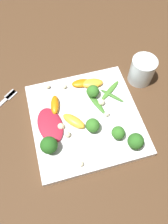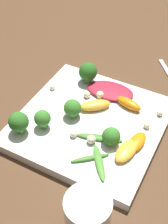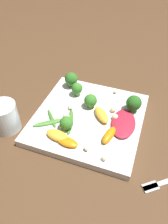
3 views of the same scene
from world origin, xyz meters
name	(u,v)px [view 1 (image 1 of 3)]	position (x,y,z in m)	size (l,w,h in m)	color
ground_plane	(86,121)	(0.00, 0.00, 0.00)	(2.40, 2.40, 0.00)	#4C331E
plate	(86,119)	(0.00, 0.00, 0.01)	(0.30, 0.30, 0.02)	white
drinking_glass	(142,70)	(-0.10, 0.20, 0.04)	(0.07, 0.07, 0.08)	silver
fork	(0,104)	(-0.12, -0.23, 0.00)	(0.11, 0.14, 0.01)	#B2B2B7
radicchio_leaf_0	(50,125)	(0.00, -0.10, 0.03)	(0.12, 0.08, 0.01)	maroon
orange_segment_0	(82,83)	(-0.11, 0.02, 0.03)	(0.03, 0.06, 0.01)	orange
orange_segment_1	(74,121)	(0.01, -0.04, 0.03)	(0.07, 0.07, 0.02)	#FCAD33
orange_segment_2	(55,105)	(-0.06, -0.07, 0.03)	(0.06, 0.03, 0.02)	orange
orange_segment_3	(92,83)	(-0.10, 0.05, 0.03)	(0.04, 0.07, 0.02)	#FCAD33
broccoli_floret_0	(93,125)	(0.04, 0.01, 0.04)	(0.04, 0.04, 0.04)	#84AD5B
broccoli_floret_1	(49,145)	(0.06, -0.11, 0.05)	(0.04, 0.04, 0.05)	#84AD5B
broccoli_floret_2	(118,133)	(0.08, 0.06, 0.05)	(0.03, 0.03, 0.04)	#84AD5B
broccoli_floret_3	(136,141)	(0.11, 0.10, 0.05)	(0.04, 0.04, 0.05)	#84AD5B
broccoli_floret_4	(93,91)	(-0.06, 0.04, 0.04)	(0.04, 0.04, 0.04)	#84AD5B
arugula_sprig_0	(112,96)	(-0.05, 0.09, 0.03)	(0.06, 0.06, 0.01)	#3D7528
arugula_sprig_1	(110,90)	(-0.06, 0.09, 0.03)	(0.06, 0.08, 0.01)	#47842D
arugula_sprig_2	(95,101)	(-0.04, 0.04, 0.03)	(0.09, 0.04, 0.01)	#3D7528
macadamia_nut_0	(61,126)	(0.01, -0.07, 0.03)	(0.02, 0.02, 0.02)	beige
macadamia_nut_1	(68,134)	(0.04, -0.06, 0.03)	(0.02, 0.02, 0.02)	beige
macadamia_nut_2	(65,86)	(-0.11, -0.03, 0.03)	(0.01, 0.01, 0.01)	beige
macadamia_nut_3	(48,87)	(-0.13, -0.08, 0.03)	(0.01, 0.01, 0.01)	beige
macadamia_nut_4	(107,114)	(0.01, 0.06, 0.03)	(0.01, 0.01, 0.01)	beige
macadamia_nut_5	(81,164)	(0.12, -0.05, 0.03)	(0.01, 0.01, 0.01)	beige
macadamia_nut_6	(102,102)	(-0.03, 0.06, 0.03)	(0.02, 0.02, 0.02)	beige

